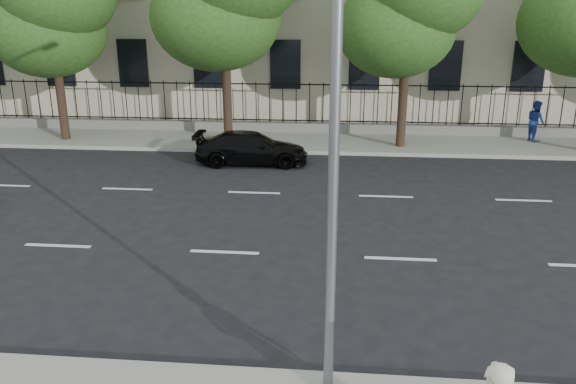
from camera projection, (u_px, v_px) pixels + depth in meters
The scene contains 7 objects.
ground at pixel (198, 306), 10.54m from camera, with size 120.00×120.00×0.00m, color black.
far_sidewalk at pixel (279, 141), 23.79m from camera, with size 60.00×4.00×0.15m, color gray.
lane_markings at pixel (241, 218), 15.04m from camera, with size 49.60×4.62×0.01m, color silver, non-canonical shape.
iron_fence at pixel (283, 120), 25.23m from camera, with size 30.00×0.50×2.20m.
street_light at pixel (338, 22), 7.07m from camera, with size 0.25×3.32×8.05m.
black_sedan at pixel (252, 148), 20.28m from camera, with size 1.65×4.07×1.18m, color black.
pedestrian_far at pixel (536, 121), 23.24m from camera, with size 0.81×0.63×1.67m, color #233B98.
Camera 1 is at (2.56, -9.18, 5.26)m, focal length 35.00 mm.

